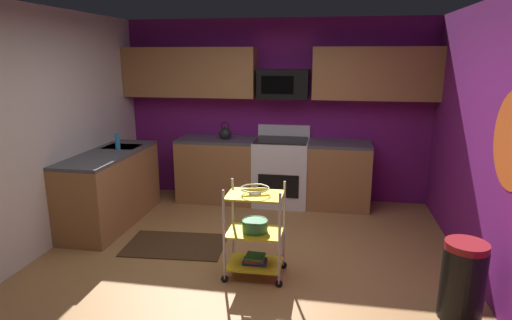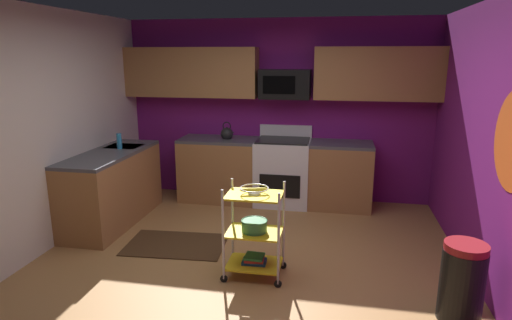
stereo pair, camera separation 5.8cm
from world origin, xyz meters
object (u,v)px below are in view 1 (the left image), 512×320
fruit_bowl (255,189)px  kettle (225,134)px  microwave (283,84)px  rolling_cart (255,232)px  dish_soap_bottle (117,141)px  oven_range (281,171)px  book_stack (255,259)px  mixing_bowl_large (255,225)px  trash_can (463,281)px

fruit_bowl → kettle: bearing=110.8°
microwave → fruit_bowl: 2.41m
rolling_cart → kettle: 2.37m
kettle → dish_soap_bottle: kettle is taller
oven_range → book_stack: bearing=-89.9°
rolling_cart → book_stack: (0.00, -0.00, -0.28)m
rolling_cart → mixing_bowl_large: rolling_cart is taller
fruit_bowl → microwave: bearing=90.1°
microwave → fruit_bowl: bearing=-89.9°
trash_can → mixing_bowl_large: bearing=167.4°
rolling_cart → kettle: kettle is taller
fruit_bowl → kettle: size_ratio=1.03×
fruit_bowl → rolling_cart: bearing=-90.0°
rolling_cart → mixing_bowl_large: bearing=0.0°
book_stack → dish_soap_bottle: 2.50m
trash_can → rolling_cart: bearing=167.4°
dish_soap_bottle → trash_can: bearing=-23.4°
fruit_bowl → trash_can: fruit_bowl is taller
fruit_bowl → trash_can: (1.77, -0.40, -0.55)m
microwave → book_stack: bearing=-89.9°
book_stack → kettle: kettle is taller
oven_range → trash_can: size_ratio=1.67×
fruit_bowl → trash_can: bearing=-12.6°
rolling_cart → oven_range: bearing=90.1°
oven_range → trash_can: 3.11m
dish_soap_bottle → oven_range: bearing=24.8°
oven_range → microwave: size_ratio=1.57×
kettle → trash_can: bearing=-44.6°
kettle → trash_can: kettle is taller
rolling_cart → trash_can: rolling_cart is taller
book_stack → mixing_bowl_large: bearing=0.0°
oven_range → fruit_bowl: bearing=-89.9°
book_stack → kettle: bearing=110.8°
rolling_cart → trash_can: 1.81m
oven_range → mixing_bowl_large: (0.00, -2.16, 0.04)m
mixing_bowl_large → trash_can: 1.82m
oven_range → rolling_cart: oven_range is taller
kettle → oven_range: bearing=0.3°
rolling_cart → book_stack: bearing=-90.0°
oven_range → microwave: bearing=90.3°
book_stack → oven_range: bearing=90.1°
mixing_bowl_large → trash_can: size_ratio=0.38×
microwave → book_stack: 2.73m
book_stack → dish_soap_bottle: bearing=148.3°
trash_can → microwave: bearing=123.6°
dish_soap_bottle → trash_can: (3.77, -1.63, -0.69)m
mixing_bowl_large → dish_soap_bottle: 2.41m
oven_range → fruit_bowl: 2.20m
oven_range → microwave: (-0.00, 0.10, 1.22)m
fruit_bowl → book_stack: (0.00, -0.00, -0.71)m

